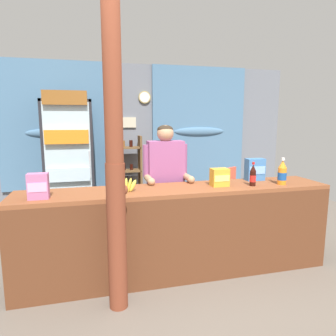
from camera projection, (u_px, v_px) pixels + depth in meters
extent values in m
plane|color=#665B51|center=(158.00, 243.00, 3.91)|extent=(7.68, 7.68, 0.00)
cube|color=slate|center=(137.00, 138.00, 5.41)|extent=(5.72, 0.12, 2.57)
cube|color=teal|center=(58.00, 126.00, 4.97)|extent=(1.88, 0.04, 2.14)
ellipsoid|color=teal|center=(58.00, 133.00, 4.97)|extent=(1.03, 0.10, 0.16)
cube|color=teal|center=(199.00, 126.00, 5.57)|extent=(1.78, 0.04, 2.14)
ellipsoid|color=teal|center=(199.00, 131.00, 5.57)|extent=(0.98, 0.10, 0.16)
cylinder|color=tan|center=(145.00, 97.00, 5.25)|extent=(0.21, 0.03, 0.21)
cylinder|color=white|center=(145.00, 97.00, 5.24)|extent=(0.18, 0.01, 0.18)
cube|color=beige|center=(129.00, 122.00, 5.26)|extent=(0.24, 0.02, 0.18)
cube|color=brown|center=(178.00, 190.00, 3.03)|extent=(3.20, 0.55, 0.04)
cube|color=brown|center=(185.00, 242.00, 2.86)|extent=(3.20, 0.04, 0.88)
cube|color=brown|center=(15.00, 248.00, 2.73)|extent=(0.08, 0.49, 0.88)
cube|color=brown|center=(306.00, 220.00, 3.49)|extent=(0.08, 0.49, 0.88)
cylinder|color=brown|center=(117.00, 237.00, 2.49)|extent=(0.16, 0.16, 1.26)
cylinder|color=brown|center=(113.00, 82.00, 2.29)|extent=(0.15, 0.15, 1.26)
ellipsoid|color=brown|center=(124.00, 190.00, 2.44)|extent=(0.06, 0.05, 0.08)
cube|color=#232328|center=(71.00, 160.00, 4.93)|extent=(0.73, 0.04, 1.90)
cube|color=#232328|center=(47.00, 163.00, 4.57)|extent=(0.04, 0.61, 1.90)
cube|color=#232328|center=(93.00, 161.00, 4.74)|extent=(0.04, 0.61, 1.90)
cube|color=#232328|center=(67.00, 101.00, 4.50)|extent=(0.73, 0.61, 0.04)
cube|color=#232328|center=(73.00, 218.00, 4.80)|extent=(0.73, 0.61, 0.08)
cube|color=silver|center=(68.00, 161.00, 4.36)|extent=(0.67, 0.02, 1.74)
cylinder|color=#B7B7BC|center=(90.00, 164.00, 4.41)|extent=(0.02, 0.02, 0.40)
cube|color=silver|center=(71.00, 178.00, 4.69)|extent=(0.65, 0.53, 0.02)
cube|color=silver|center=(70.00, 172.00, 4.56)|extent=(0.61, 0.49, 0.20)
cube|color=silver|center=(69.00, 143.00, 4.60)|extent=(0.65, 0.53, 0.02)
cube|color=orange|center=(68.00, 136.00, 4.47)|extent=(0.61, 0.49, 0.20)
cube|color=silver|center=(67.00, 107.00, 4.52)|extent=(0.65, 0.53, 0.02)
cube|color=brown|center=(66.00, 99.00, 4.38)|extent=(0.61, 0.49, 0.20)
cube|color=brown|center=(115.00, 175.00, 5.11)|extent=(0.04, 0.28, 1.33)
cube|color=brown|center=(140.00, 174.00, 5.21)|extent=(0.04, 0.28, 1.33)
cube|color=brown|center=(127.00, 148.00, 5.09)|extent=(0.44, 0.28, 0.02)
cylinder|color=brown|center=(123.00, 144.00, 5.06)|extent=(0.06, 0.06, 0.11)
cylinder|color=black|center=(131.00, 144.00, 5.09)|extent=(0.06, 0.06, 0.11)
cube|color=brown|center=(128.00, 171.00, 5.15)|extent=(0.44, 0.28, 0.02)
cylinder|color=black|center=(124.00, 167.00, 5.12)|extent=(0.06, 0.06, 0.12)
cylinder|color=black|center=(131.00, 167.00, 5.16)|extent=(0.05, 0.05, 0.10)
cube|color=brown|center=(128.00, 193.00, 5.21)|extent=(0.44, 0.28, 0.02)
cylinder|color=black|center=(124.00, 188.00, 5.18)|extent=(0.05, 0.05, 0.15)
cylinder|color=#56286B|center=(132.00, 189.00, 5.22)|extent=(0.06, 0.06, 0.11)
cube|color=#E5563D|center=(217.00, 192.00, 4.86)|extent=(0.60, 0.60, 0.04)
cube|color=#E5563D|center=(227.00, 180.00, 4.68)|extent=(0.38, 0.25, 0.40)
cylinder|color=#E5563D|center=(214.00, 201.00, 5.16)|extent=(0.04, 0.04, 0.44)
cylinder|color=#E5563D|center=(200.00, 205.00, 4.89)|extent=(0.04, 0.04, 0.44)
cylinder|color=#E5563D|center=(233.00, 205.00, 4.89)|extent=(0.04, 0.04, 0.44)
cylinder|color=#E5563D|center=(219.00, 210.00, 4.63)|extent=(0.04, 0.04, 0.44)
cube|color=#E5563D|center=(224.00, 183.00, 4.98)|extent=(0.24, 0.36, 0.03)
cube|color=#E5563D|center=(209.00, 187.00, 4.70)|extent=(0.24, 0.36, 0.03)
cylinder|color=#28282D|center=(158.00, 220.00, 3.52)|extent=(0.11, 0.11, 0.86)
cylinder|color=#28282D|center=(173.00, 219.00, 3.56)|extent=(0.11, 0.11, 0.86)
cube|color=#934C7F|center=(165.00, 163.00, 3.43)|extent=(0.41, 0.20, 0.50)
sphere|color=tan|center=(165.00, 133.00, 3.38)|extent=(0.19, 0.19, 0.19)
ellipsoid|color=#2D2319|center=(165.00, 130.00, 3.38)|extent=(0.18, 0.18, 0.10)
cylinder|color=#934C7F|center=(147.00, 161.00, 3.37)|extent=(0.08, 0.08, 0.37)
cylinder|color=tan|center=(149.00, 179.00, 3.26)|extent=(0.07, 0.26, 0.07)
sphere|color=tan|center=(151.00, 182.00, 3.13)|extent=(0.08, 0.08, 0.08)
cylinder|color=#934C7F|center=(184.00, 160.00, 3.48)|extent=(0.08, 0.08, 0.37)
cylinder|color=tan|center=(187.00, 177.00, 3.37)|extent=(0.07, 0.26, 0.07)
sphere|color=tan|center=(191.00, 180.00, 3.24)|extent=(0.08, 0.08, 0.08)
cylinder|color=orange|center=(282.00, 176.00, 3.18)|extent=(0.09, 0.09, 0.18)
cone|color=orange|center=(283.00, 164.00, 3.16)|extent=(0.09, 0.09, 0.08)
cylinder|color=white|center=(283.00, 159.00, 3.15)|extent=(0.04, 0.04, 0.03)
cylinder|color=#194C99|center=(282.00, 176.00, 3.18)|extent=(0.09, 0.09, 0.08)
cylinder|color=black|center=(253.00, 178.00, 3.11)|extent=(0.06, 0.06, 0.16)
cone|color=black|center=(253.00, 168.00, 3.10)|extent=(0.06, 0.06, 0.07)
cylinder|color=red|center=(253.00, 163.00, 3.09)|extent=(0.03, 0.03, 0.03)
cylinder|color=red|center=(253.00, 178.00, 3.11)|extent=(0.06, 0.06, 0.07)
cube|color=#B76699|center=(38.00, 186.00, 2.59)|extent=(0.17, 0.10, 0.23)
cube|color=#F7A5D8|center=(37.00, 188.00, 2.54)|extent=(0.15, 0.00, 0.08)
cube|color=gold|center=(220.00, 177.00, 3.10)|extent=(0.18, 0.12, 0.18)
cube|color=#FFE26D|center=(222.00, 178.00, 3.04)|extent=(0.16, 0.00, 0.06)
cube|color=#3D75B7|center=(255.00, 169.00, 3.39)|extent=(0.21, 0.11, 0.25)
cube|color=#7CB5F7|center=(257.00, 170.00, 3.34)|extent=(0.19, 0.00, 0.09)
ellipsoid|color=#DBCC42|center=(114.00, 186.00, 2.82)|extent=(0.10, 0.04, 0.15)
ellipsoid|color=#DBCC42|center=(118.00, 186.00, 2.82)|extent=(0.08, 0.04, 0.15)
ellipsoid|color=#DBCC42|center=(122.00, 187.00, 2.83)|extent=(0.06, 0.04, 0.13)
ellipsoid|color=#DBCC42|center=(126.00, 186.00, 2.83)|extent=(0.05, 0.04, 0.15)
ellipsoid|color=#DBCC42|center=(129.00, 185.00, 2.84)|extent=(0.07, 0.04, 0.15)
ellipsoid|color=#DBCC42|center=(133.00, 186.00, 2.86)|extent=(0.09, 0.04, 0.13)
cylinder|color=olive|center=(124.00, 179.00, 2.83)|extent=(0.02, 0.02, 0.05)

